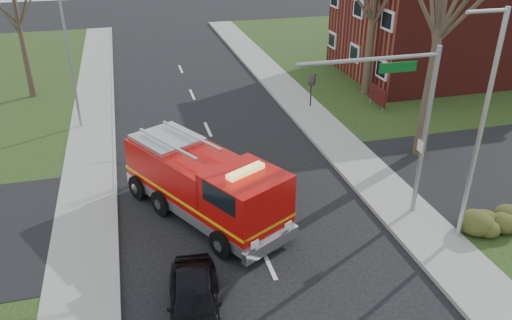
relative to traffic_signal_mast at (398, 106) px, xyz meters
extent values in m
plane|color=black|center=(-5.21, -1.50, -4.71)|extent=(120.00, 120.00, 0.00)
cube|color=gray|center=(0.99, -1.50, -4.63)|extent=(2.40, 80.00, 0.15)
cube|color=gray|center=(-11.41, -1.50, -4.63)|extent=(2.40, 80.00, 0.15)
cube|color=maroon|center=(13.79, 16.50, -1.21)|extent=(15.00, 10.00, 7.00)
cube|color=silver|center=(6.24, 16.50, -2.71)|extent=(0.12, 1.40, 1.20)
cube|color=#420F10|center=(5.29, 11.00, -3.81)|extent=(0.12, 2.00, 1.00)
cylinder|color=gray|center=(5.29, 10.20, -4.26)|extent=(0.08, 0.08, 0.90)
cylinder|color=gray|center=(5.29, 11.80, -4.26)|extent=(0.08, 0.08, 0.90)
ellipsoid|color=#303A15|center=(3.79, -2.50, -4.13)|extent=(2.80, 2.00, 0.90)
cone|color=#3E3224|center=(4.29, 4.50, 1.29)|extent=(0.64, 0.64, 12.00)
cone|color=#3E3224|center=(5.79, 13.50, 0.54)|extent=(0.56, 0.56, 10.50)
cone|color=#3E3224|center=(-15.21, 18.50, -0.21)|extent=(0.44, 0.44, 9.00)
cylinder|color=gray|center=(1.29, 0.00, -1.31)|extent=(0.18, 0.18, 6.80)
cylinder|color=gray|center=(-1.31, 0.00, 1.79)|extent=(5.20, 0.14, 0.14)
cube|color=#0C591E|center=(-0.21, 0.00, 1.44)|extent=(1.40, 0.06, 0.35)
imported|color=black|center=(-3.31, 0.00, 1.44)|extent=(0.22, 0.18, 1.10)
cylinder|color=#B7BABF|center=(1.99, -2.00, -0.51)|extent=(0.16, 0.16, 8.40)
cylinder|color=#B7BABF|center=(1.29, -2.00, 3.59)|extent=(1.40, 0.12, 0.12)
cylinder|color=gray|center=(-12.01, 12.50, -1.21)|extent=(0.14, 0.14, 7.00)
cube|color=#B60B08|center=(-7.36, 3.09, -3.22)|extent=(4.56, 5.56, 2.01)
cube|color=#B60B08|center=(-5.63, -0.10, -3.08)|extent=(3.37, 3.37, 2.30)
cube|color=#B7BABF|center=(-6.82, 2.08, -4.04)|extent=(5.77, 7.75, 0.43)
cube|color=#E5B20C|center=(-6.82, 2.08, -3.51)|extent=(5.78, 7.76, 0.11)
cube|color=black|center=(-5.12, -1.03, -2.36)|extent=(1.97, 1.13, 0.81)
cube|color=#E5D866|center=(-5.63, -0.10, -1.79)|extent=(1.50, 1.03, 0.17)
cylinder|color=black|center=(-6.67, -0.78, -4.18)|extent=(0.80, 1.08, 1.05)
cylinder|color=black|center=(-4.49, 0.41, -4.18)|extent=(0.80, 1.08, 1.05)
cylinder|color=black|center=(-9.28, 4.01, -4.18)|extent=(0.80, 1.08, 1.05)
cylinder|color=black|center=(-7.10, 5.20, -4.18)|extent=(0.80, 1.08, 1.05)
imported|color=black|center=(-8.04, -3.48, -4.05)|extent=(2.01, 4.02, 1.32)
camera|label=1|loc=(-9.16, -14.81, 6.31)|focal=35.00mm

